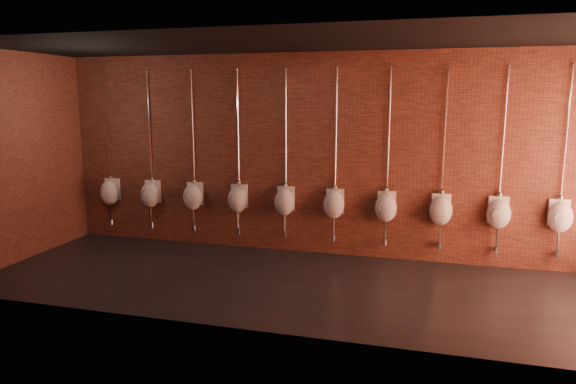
{
  "coord_description": "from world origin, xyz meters",
  "views": [
    {
      "loc": [
        1.79,
        -6.45,
        2.5
      ],
      "look_at": [
        -0.22,
        0.9,
        1.1
      ],
      "focal_mm": 32.0,
      "sensor_mm": 36.0,
      "label": 1
    }
  ],
  "objects_px": {
    "urinal_4": "(285,201)",
    "urinal_5": "(334,203)",
    "urinal_8": "(499,212)",
    "urinal_9": "(560,216)",
    "urinal_2": "(193,196)",
    "urinal_3": "(238,198)",
    "urinal_6": "(386,206)",
    "urinal_0": "(110,191)",
    "urinal_1": "(150,194)",
    "urinal_7": "(441,209)"
  },
  "relations": [
    {
      "from": "urinal_4",
      "to": "urinal_8",
      "type": "relative_size",
      "value": 1.0
    },
    {
      "from": "urinal_4",
      "to": "urinal_5",
      "type": "relative_size",
      "value": 1.0
    },
    {
      "from": "urinal_6",
      "to": "urinal_9",
      "type": "height_order",
      "value": "same"
    },
    {
      "from": "urinal_0",
      "to": "urinal_8",
      "type": "bearing_deg",
      "value": 0.0
    },
    {
      "from": "urinal_2",
      "to": "urinal_6",
      "type": "xyz_separation_m",
      "value": [
        3.24,
        0.0,
        0.0
      ]
    },
    {
      "from": "urinal_0",
      "to": "urinal_3",
      "type": "relative_size",
      "value": 1.0
    },
    {
      "from": "urinal_5",
      "to": "urinal_6",
      "type": "relative_size",
      "value": 1.0
    },
    {
      "from": "urinal_2",
      "to": "urinal_4",
      "type": "xyz_separation_m",
      "value": [
        1.62,
        0.0,
        0.0
      ]
    },
    {
      "from": "urinal_0",
      "to": "urinal_4",
      "type": "distance_m",
      "value": 3.24
    },
    {
      "from": "urinal_3",
      "to": "urinal_4",
      "type": "height_order",
      "value": "same"
    },
    {
      "from": "urinal_3",
      "to": "urinal_4",
      "type": "bearing_deg",
      "value": 0.0
    },
    {
      "from": "urinal_5",
      "to": "urinal_7",
      "type": "height_order",
      "value": "same"
    },
    {
      "from": "urinal_3",
      "to": "urinal_8",
      "type": "xyz_separation_m",
      "value": [
        4.05,
        0.0,
        0.0
      ]
    },
    {
      "from": "urinal_4",
      "to": "urinal_9",
      "type": "height_order",
      "value": "same"
    },
    {
      "from": "urinal_5",
      "to": "urinal_7",
      "type": "bearing_deg",
      "value": 0.0
    },
    {
      "from": "urinal_1",
      "to": "urinal_9",
      "type": "distance_m",
      "value": 6.48
    },
    {
      "from": "urinal_2",
      "to": "urinal_6",
      "type": "relative_size",
      "value": 1.0
    },
    {
      "from": "urinal_3",
      "to": "urinal_4",
      "type": "xyz_separation_m",
      "value": [
        0.81,
        0.0,
        0.0
      ]
    },
    {
      "from": "urinal_2",
      "to": "urinal_5",
      "type": "distance_m",
      "value": 2.43
    },
    {
      "from": "urinal_1",
      "to": "urinal_7",
      "type": "relative_size",
      "value": 1.0
    },
    {
      "from": "urinal_0",
      "to": "urinal_9",
      "type": "distance_m",
      "value": 7.29
    },
    {
      "from": "urinal_0",
      "to": "urinal_4",
      "type": "height_order",
      "value": "same"
    },
    {
      "from": "urinal_1",
      "to": "urinal_8",
      "type": "xyz_separation_m",
      "value": [
        5.67,
        0.0,
        0.0
      ]
    },
    {
      "from": "urinal_2",
      "to": "urinal_4",
      "type": "relative_size",
      "value": 1.0
    },
    {
      "from": "urinal_6",
      "to": "urinal_9",
      "type": "xyz_separation_m",
      "value": [
        2.43,
        0.0,
        0.0
      ]
    },
    {
      "from": "urinal_2",
      "to": "urinal_3",
      "type": "distance_m",
      "value": 0.81
    },
    {
      "from": "urinal_4",
      "to": "urinal_5",
      "type": "distance_m",
      "value": 0.81
    },
    {
      "from": "urinal_0",
      "to": "urinal_7",
      "type": "distance_m",
      "value": 5.67
    },
    {
      "from": "urinal_0",
      "to": "urinal_2",
      "type": "bearing_deg",
      "value": 0.0
    },
    {
      "from": "urinal_5",
      "to": "urinal_8",
      "type": "distance_m",
      "value": 2.43
    },
    {
      "from": "urinal_3",
      "to": "urinal_9",
      "type": "relative_size",
      "value": 1.0
    },
    {
      "from": "urinal_2",
      "to": "urinal_3",
      "type": "xyz_separation_m",
      "value": [
        0.81,
        0.0,
        0.0
      ]
    },
    {
      "from": "urinal_2",
      "to": "urinal_4",
      "type": "distance_m",
      "value": 1.62
    },
    {
      "from": "urinal_4",
      "to": "urinal_9",
      "type": "xyz_separation_m",
      "value": [
        4.05,
        0.0,
        0.0
      ]
    },
    {
      "from": "urinal_4",
      "to": "urinal_5",
      "type": "height_order",
      "value": "same"
    },
    {
      "from": "urinal_3",
      "to": "urinal_9",
      "type": "distance_m",
      "value": 4.86
    },
    {
      "from": "urinal_0",
      "to": "urinal_1",
      "type": "relative_size",
      "value": 1.0
    },
    {
      "from": "urinal_2",
      "to": "urinal_6",
      "type": "bearing_deg",
      "value": 0.0
    },
    {
      "from": "urinal_6",
      "to": "urinal_8",
      "type": "distance_m",
      "value": 1.62
    },
    {
      "from": "urinal_2",
      "to": "urinal_7",
      "type": "height_order",
      "value": "same"
    },
    {
      "from": "urinal_8",
      "to": "urinal_9",
      "type": "relative_size",
      "value": 1.0
    },
    {
      "from": "urinal_6",
      "to": "urinal_0",
      "type": "bearing_deg",
      "value": 180.0
    },
    {
      "from": "urinal_7",
      "to": "urinal_9",
      "type": "relative_size",
      "value": 1.0
    },
    {
      "from": "urinal_0",
      "to": "urinal_6",
      "type": "height_order",
      "value": "same"
    },
    {
      "from": "urinal_1",
      "to": "urinal_6",
      "type": "distance_m",
      "value": 4.05
    },
    {
      "from": "urinal_8",
      "to": "urinal_9",
      "type": "bearing_deg",
      "value": 0.0
    },
    {
      "from": "urinal_4",
      "to": "urinal_8",
      "type": "distance_m",
      "value": 3.24
    },
    {
      "from": "urinal_5",
      "to": "urinal_8",
      "type": "xyz_separation_m",
      "value": [
        2.43,
        0.0,
        0.0
      ]
    },
    {
      "from": "urinal_1",
      "to": "urinal_6",
      "type": "relative_size",
      "value": 1.0
    },
    {
      "from": "urinal_9",
      "to": "urinal_7",
      "type": "bearing_deg",
      "value": 180.0
    }
  ]
}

